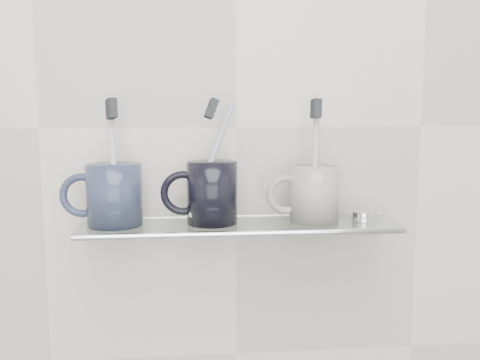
{
  "coord_description": "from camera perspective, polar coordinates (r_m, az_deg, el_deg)",
  "views": [
    {
      "loc": [
        -0.08,
        0.21,
        1.29
      ],
      "look_at": [
        0.0,
        1.04,
        1.17
      ],
      "focal_mm": 40.0,
      "sensor_mm": 36.0,
      "label": 1
    }
  ],
  "objects": [
    {
      "name": "bristles_left",
      "position": [
        0.84,
        -13.55,
        7.41
      ],
      "size": [
        0.02,
        0.03,
        0.03
      ],
      "primitive_type": "cube",
      "rotation": [
        -0.2,
        0.04,
        0.45
      ],
      "color": "#202427",
      "rests_on": "toothbrush_left"
    },
    {
      "name": "bristles_right",
      "position": [
        0.86,
        8.11,
        7.56
      ],
      "size": [
        0.02,
        0.03,
        0.03
      ],
      "primitive_type": "cube",
      "rotation": [
        -0.09,
        0.05,
        0.11
      ],
      "color": "#202427",
      "rests_on": "toothbrush_right"
    },
    {
      "name": "mug_left_handle",
      "position": [
        0.86,
        -16.49,
        -1.58
      ],
      "size": [
        0.07,
        0.01,
        0.07
      ],
      "primitive_type": "torus",
      "rotation": [
        1.57,
        0.0,
        0.0
      ],
      "color": "#21293D",
      "rests_on": "mug_left"
    },
    {
      "name": "toothbrush_left",
      "position": [
        0.85,
        -13.38,
        1.99
      ],
      "size": [
        0.02,
        0.05,
        0.19
      ],
      "primitive_type": "cylinder",
      "rotation": [
        -0.2,
        0.04,
        0.45
      ],
      "color": "silver",
      "rests_on": "mug_left"
    },
    {
      "name": "mug_center",
      "position": [
        0.85,
        -3.0,
        -1.35
      ],
      "size": [
        0.1,
        0.1,
        0.1
      ],
      "primitive_type": "cylinder",
      "rotation": [
        0.0,
        0.0,
        0.27
      ],
      "color": "black",
      "rests_on": "shelf_glass"
    },
    {
      "name": "mug_right_handle",
      "position": [
        0.86,
        4.98,
        -1.54
      ],
      "size": [
        0.07,
        0.01,
        0.07
      ],
      "primitive_type": "torus",
      "rotation": [
        1.57,
        0.0,
        0.0
      ],
      "color": "white",
      "rests_on": "mug_right"
    },
    {
      "name": "bracket_left",
      "position": [
        0.91,
        -13.68,
        -5.04
      ],
      "size": [
        0.02,
        0.03,
        0.02
      ],
      "primitive_type": "cylinder",
      "rotation": [
        1.57,
        0.0,
        0.0
      ],
      "color": "silver",
      "rests_on": "wall_back"
    },
    {
      "name": "wall_back",
      "position": [
        0.89,
        -0.41,
        5.67
      ],
      "size": [
        2.5,
        0.0,
        2.5
      ],
      "primitive_type": "plane",
      "rotation": [
        1.57,
        0.0,
        0.0
      ],
      "color": "beige",
      "rests_on": "ground"
    },
    {
      "name": "toothbrush_right",
      "position": [
        0.86,
        8.01,
        2.23
      ],
      "size": [
        0.02,
        0.03,
        0.19
      ],
      "primitive_type": "cylinder",
      "rotation": [
        -0.09,
        0.05,
        0.11
      ],
      "color": "#BAB79A",
      "rests_on": "mug_right"
    },
    {
      "name": "mug_left",
      "position": [
        0.85,
        -13.26,
        -1.55
      ],
      "size": [
        0.11,
        0.11,
        0.1
      ],
      "primitive_type": "cylinder",
      "rotation": [
        0.0,
        0.0,
        0.27
      ],
      "color": "#21293D",
      "rests_on": "shelf_glass"
    },
    {
      "name": "shelf_glass",
      "position": [
        0.85,
        -0.04,
        -4.89
      ],
      "size": [
        0.5,
        0.12,
        0.01
      ],
      "primitive_type": "cube",
      "color": "silver",
      "rests_on": "wall_back"
    },
    {
      "name": "bristles_center",
      "position": [
        0.83,
        -3.07,
        7.61
      ],
      "size": [
        0.02,
        0.03,
        0.04
      ],
      "primitive_type": "cube",
      "rotation": [
        -0.15,
        0.38,
        0.09
      ],
      "color": "#202427",
      "rests_on": "toothbrush_center"
    },
    {
      "name": "mug_center_handle",
      "position": [
        0.85,
        -6.11,
        -1.39
      ],
      "size": [
        0.07,
        0.01,
        0.07
      ],
      "primitive_type": "torus",
      "rotation": [
        1.57,
        0.0,
        0.0
      ],
      "color": "black",
      "rests_on": "mug_center"
    },
    {
      "name": "bracket_right",
      "position": [
        0.94,
        12.53,
        -4.52
      ],
      "size": [
        0.02,
        0.03,
        0.02
      ],
      "primitive_type": "cylinder",
      "rotation": [
        1.57,
        0.0,
        0.0
      ],
      "color": "silver",
      "rests_on": "wall_back"
    },
    {
      "name": "toothbrush_center",
      "position": [
        0.84,
        -3.03,
        2.14
      ],
      "size": [
        0.08,
        0.05,
        0.18
      ],
      "primitive_type": "cylinder",
      "rotation": [
        -0.15,
        0.38,
        0.09
      ],
      "color": "#8D9FAE",
      "rests_on": "mug_center"
    },
    {
      "name": "shelf_rail",
      "position": [
        0.8,
        0.34,
        -5.78
      ],
      "size": [
        0.5,
        0.01,
        0.01
      ],
      "primitive_type": "cylinder",
      "rotation": [
        0.0,
        1.57,
        0.0
      ],
      "color": "silver",
      "rests_on": "shelf_glass"
    },
    {
      "name": "mug_right",
      "position": [
        0.87,
        7.94,
        -1.48
      ],
      "size": [
        0.1,
        0.1,
        0.09
      ],
      "primitive_type": "cylinder",
      "rotation": [
        0.0,
        0.0,
        0.4
      ],
      "color": "white",
      "rests_on": "shelf_glass"
    },
    {
      "name": "chrome_cap",
      "position": [
        0.9,
        12.95,
        -3.71
      ],
      "size": [
        0.04,
        0.04,
        0.01
      ],
      "primitive_type": "cylinder",
      "color": "silver",
      "rests_on": "shelf_glass"
    }
  ]
}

